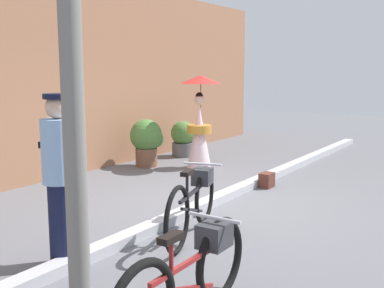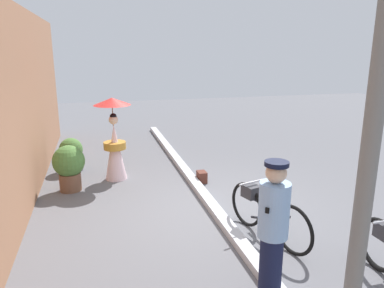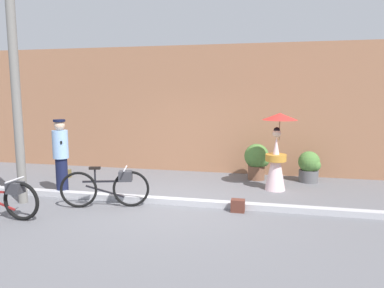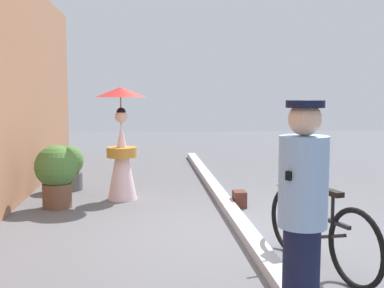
# 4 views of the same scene
# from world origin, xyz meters

# --- Properties ---
(ground_plane) EXTENTS (30.00, 30.00, 0.00)m
(ground_plane) POSITION_xyz_m (0.00, 0.00, 0.00)
(ground_plane) COLOR slate
(sidewalk_curb) EXTENTS (14.00, 0.20, 0.12)m
(sidewalk_curb) POSITION_xyz_m (0.00, 0.00, 0.06)
(sidewalk_curb) COLOR #B2B2B7
(sidewalk_curb) RESTS_ON ground_plane
(bicycle_far_side) EXTENTS (1.72, 0.63, 0.83)m
(bicycle_far_side) POSITION_xyz_m (-1.17, -0.48, 0.42)
(bicycle_far_side) COLOR black
(bicycle_far_side) RESTS_ON ground_plane
(person_officer) EXTENTS (0.34, 0.34, 1.71)m
(person_officer) POSITION_xyz_m (-2.59, 0.15, 0.91)
(person_officer) COLOR #141938
(person_officer) RESTS_ON ground_plane
(person_with_parasol) EXTENTS (0.81, 0.81, 1.83)m
(person_with_parasol) POSITION_xyz_m (2.14, 1.60, 0.93)
(person_with_parasol) COLOR silver
(person_with_parasol) RESTS_ON ground_plane
(potted_plant_by_door) EXTENTS (0.56, 0.55, 0.80)m
(potted_plant_by_door) POSITION_xyz_m (3.00, 2.58, 0.42)
(potted_plant_by_door) COLOR #59595B
(potted_plant_by_door) RESTS_ON ground_plane
(potted_plant_small) EXTENTS (0.67, 0.65, 0.96)m
(potted_plant_small) POSITION_xyz_m (1.66, 2.55, 0.54)
(potted_plant_small) COLOR brown
(potted_plant_small) RESTS_ON ground_plane
(backpack_on_pavement) EXTENTS (0.27, 0.19, 0.24)m
(backpack_on_pavement) POSITION_xyz_m (1.41, -0.21, 0.13)
(backpack_on_pavement) COLOR #592D23
(backpack_on_pavement) RESTS_ON ground_plane
(utility_pole) EXTENTS (0.18, 0.18, 4.80)m
(utility_pole) POSITION_xyz_m (-3.06, -0.59, 2.40)
(utility_pole) COLOR slate
(utility_pole) RESTS_ON ground_plane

